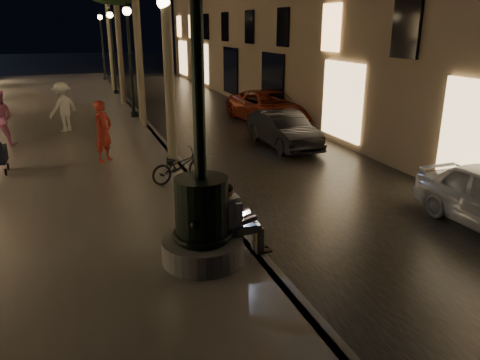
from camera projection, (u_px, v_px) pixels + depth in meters
name	position (u px, v px, depth m)	size (l,w,h in m)	color
ground	(145.00, 125.00, 20.11)	(120.00, 120.00, 0.00)	black
cobble_lane	(212.00, 120.00, 21.07)	(6.00, 45.00, 0.02)	black
promenade	(45.00, 129.00, 18.80)	(8.00, 45.00, 0.20)	#605B55
curb_strip	(145.00, 123.00, 20.08)	(0.25, 45.00, 0.20)	#59595B
fountain_lamppost	(202.00, 206.00, 7.80)	(1.40, 1.40, 5.21)	#59595B
seated_man_laptop	(236.00, 217.00, 8.09)	(0.99, 0.33, 1.36)	tan
lamp_curb_a	(166.00, 58.00, 12.75)	(0.36, 0.36, 4.81)	black
lamp_curb_b	(129.00, 46.00, 19.89)	(0.36, 0.36, 4.81)	black
lamp_curb_c	(112.00, 41.00, 27.04)	(0.36, 0.36, 4.81)	black
lamp_curb_d	(102.00, 38.00, 34.19)	(0.36, 0.36, 4.81)	black
car_second	(283.00, 129.00, 16.32)	(1.31, 3.75, 1.24)	black
car_third	(269.00, 107.00, 20.29)	(2.32, 5.04, 1.40)	#982D13
pedestrian_red	(103.00, 131.00, 13.75)	(0.66, 0.44, 1.82)	#B03023
pedestrian_white	(63.00, 107.00, 17.72)	(1.20, 0.69, 1.86)	white
bicycle	(180.00, 166.00, 12.10)	(0.56, 1.60, 0.84)	black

